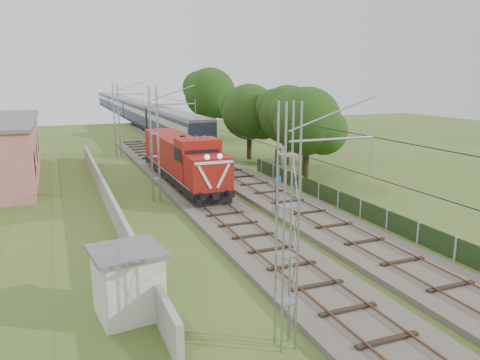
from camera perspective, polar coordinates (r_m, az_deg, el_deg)
name	(u,v)px	position (r m, az deg, el deg)	size (l,w,h in m)	color
ground	(265,251)	(24.05, 3.08, -8.69)	(140.00, 140.00, 0.00)	#3D5821
track_main	(219,212)	(30.14, -2.53, -3.88)	(4.20, 70.00, 0.45)	#6B6054
track_side	(224,169)	(43.67, -2.00, 1.30)	(4.20, 80.00, 0.45)	#6B6054
catenary	(155,144)	(33.28, -10.28, 4.31)	(3.31, 70.00, 8.00)	gray
boundary_wall	(106,195)	(33.40, -16.03, -1.72)	(0.25, 40.00, 1.50)	#9E9E99
fence	(361,209)	(30.25, 14.55, -3.40)	(0.12, 32.00, 1.20)	black
locomotive	(182,158)	(38.23, -7.12, 2.65)	(2.92, 16.67, 4.23)	black
coach_rake	(131,108)	(94.59, -13.12, 8.53)	(3.13, 93.42, 3.62)	black
signal_post	(277,170)	(28.85, 4.57, 1.17)	(0.47, 0.38, 4.41)	black
relay_hut	(128,282)	(18.07, -13.48, -12.00)	(2.80, 2.80, 2.59)	silver
tree_a	(308,122)	(40.31, 8.25, 7.02)	(6.07, 5.78, 7.87)	#342715
tree_b	(289,115)	(46.63, 5.94, 7.84)	(6.09, 5.80, 7.89)	#342715
tree_c	(250,112)	(49.60, 1.25, 8.23)	(6.14, 5.85, 7.96)	#342715
tree_d	(211,94)	(68.02, -3.56, 10.42)	(7.65, 7.29, 9.92)	#342715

